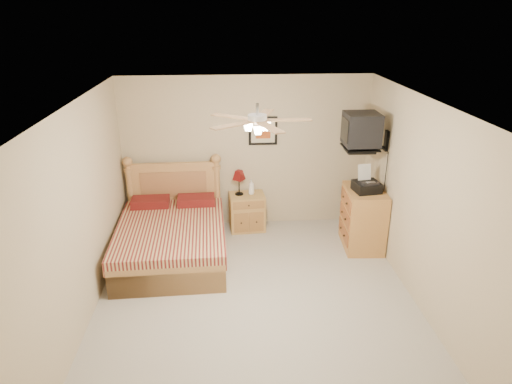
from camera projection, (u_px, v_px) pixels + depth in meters
The scene contains 17 objects.
floor at pixel (256, 299), 5.82m from camera, with size 4.50×4.50×0.00m, color #A49F94.
ceiling at pixel (256, 103), 4.88m from camera, with size 4.00×4.50×0.04m, color white.
wall_back at pixel (246, 153), 7.43m from camera, with size 4.00×0.04×2.50m, color #BCAB8A.
wall_front at pixel (278, 338), 3.27m from camera, with size 4.00×0.04×2.50m, color #BCAB8A.
wall_left at pixel (82, 215), 5.22m from camera, with size 0.04×4.50×2.50m, color #BCAB8A.
wall_right at pixel (422, 205), 5.48m from camera, with size 0.04×4.50×2.50m, color #BCAB8A.
bed at pixel (170, 219), 6.54m from camera, with size 1.51×1.98×1.28m, color #BA8246, non-canonical shape.
nightstand at pixel (247, 212), 7.56m from camera, with size 0.57×0.42×0.61m, color #C28C42.
table_lamp at pixel (239, 183), 7.38m from camera, with size 0.22×0.22×0.42m, color #5C0C0C, non-canonical shape.
lotion_bottle at pixel (251, 187), 7.43m from camera, with size 0.10×0.10×0.25m, color white.
framed_picture at pixel (263, 131), 7.29m from camera, with size 0.46×0.04×0.46m, color black.
dresser at pixel (363, 218), 6.95m from camera, with size 0.55×0.80×0.94m, color #B47737.
fax_machine at pixel (367, 179), 6.64m from camera, with size 0.36×0.38×0.38m, color black, non-canonical shape.
magazine_lower at pixel (356, 183), 6.98m from camera, with size 0.20×0.26×0.02m, color #B4A78F.
magazine_upper at pixel (358, 181), 7.00m from camera, with size 0.20×0.28×0.02m, color gray.
wall_tv at pixel (372, 132), 6.49m from camera, with size 0.56×0.46×0.58m, color black, non-canonical shape.
ceiling_fan at pixel (257, 120), 4.75m from camera, with size 1.14×1.14×0.28m, color silver, non-canonical shape.
Camera 1 is at (-0.35, -4.87, 3.45)m, focal length 32.00 mm.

